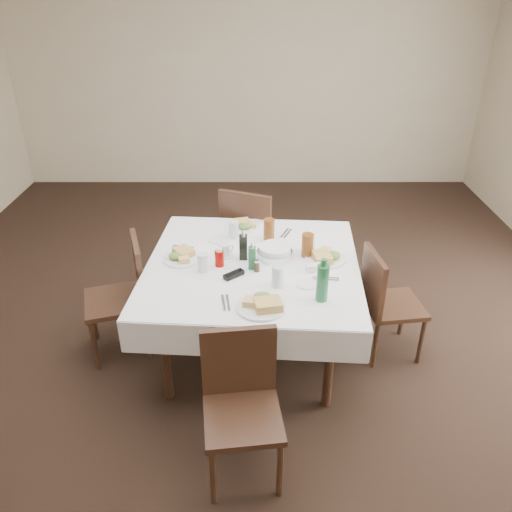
% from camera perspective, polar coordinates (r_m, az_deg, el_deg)
% --- Properties ---
extents(ground_plane, '(7.00, 7.00, 0.00)m').
position_cam_1_polar(ground_plane, '(3.96, -1.54, -9.63)').
color(ground_plane, black).
extents(room_shell, '(6.04, 7.04, 2.80)m').
position_cam_1_polar(room_shell, '(3.18, -1.95, 15.17)').
color(room_shell, '#C2AC92').
rests_on(room_shell, ground).
extents(dining_table, '(1.55, 1.55, 0.76)m').
position_cam_1_polar(dining_table, '(3.48, -0.40, -1.83)').
color(dining_table, black).
rests_on(dining_table, ground).
extents(chair_north, '(0.59, 0.59, 0.97)m').
position_cam_1_polar(chair_north, '(4.32, -0.68, 2.63)').
color(chair_north, black).
rests_on(chair_north, ground).
extents(chair_south, '(0.46, 0.46, 0.87)m').
position_cam_1_polar(chair_south, '(2.81, -1.73, -15.63)').
color(chair_south, black).
rests_on(chair_south, ground).
extents(chair_east, '(0.45, 0.45, 0.84)m').
position_cam_1_polar(chair_east, '(3.69, 14.38, -4.66)').
color(chair_east, black).
rests_on(chair_east, ground).
extents(chair_west, '(0.53, 0.53, 0.90)m').
position_cam_1_polar(chair_west, '(3.73, -14.60, -3.78)').
color(chair_west, black).
rests_on(chair_west, ground).
extents(meal_north, '(0.25, 0.25, 0.06)m').
position_cam_1_polar(meal_north, '(3.93, -1.31, 3.53)').
color(meal_north, white).
rests_on(meal_north, dining_table).
extents(meal_south, '(0.30, 0.30, 0.07)m').
position_cam_1_polar(meal_south, '(2.97, 0.73, -5.49)').
color(meal_south, white).
rests_on(meal_south, dining_table).
extents(meal_east, '(0.29, 0.29, 0.06)m').
position_cam_1_polar(meal_east, '(3.50, 7.98, -0.09)').
color(meal_east, white).
rests_on(meal_east, dining_table).
extents(meal_west, '(0.27, 0.27, 0.06)m').
position_cam_1_polar(meal_west, '(3.52, -8.49, -0.01)').
color(meal_west, white).
rests_on(meal_west, dining_table).
extents(side_plate_a, '(0.15, 0.15, 0.01)m').
position_cam_1_polar(side_plate_a, '(3.75, -4.36, 1.93)').
color(side_plate_a, white).
rests_on(side_plate_a, dining_table).
extents(side_plate_b, '(0.14, 0.14, 0.01)m').
position_cam_1_polar(side_plate_b, '(3.22, 5.81, -3.18)').
color(side_plate_b, white).
rests_on(side_plate_b, dining_table).
extents(water_n, '(0.07, 0.07, 0.14)m').
position_cam_1_polar(water_n, '(3.75, -2.55, 3.04)').
color(water_n, silver).
rests_on(water_n, dining_table).
extents(water_s, '(0.08, 0.08, 0.14)m').
position_cam_1_polar(water_s, '(3.15, 2.51, -2.34)').
color(water_s, silver).
rests_on(water_s, dining_table).
extents(water_e, '(0.07, 0.07, 0.14)m').
position_cam_1_polar(water_e, '(3.57, 6.15, 1.47)').
color(water_e, silver).
rests_on(water_e, dining_table).
extents(water_w, '(0.07, 0.07, 0.13)m').
position_cam_1_polar(water_w, '(3.33, -6.09, -0.75)').
color(water_w, silver).
rests_on(water_w, dining_table).
extents(iced_tea_a, '(0.08, 0.08, 0.17)m').
position_cam_1_polar(iced_tea_a, '(3.71, 1.49, 3.01)').
color(iced_tea_a, brown).
rests_on(iced_tea_a, dining_table).
extents(iced_tea_b, '(0.08, 0.08, 0.17)m').
position_cam_1_polar(iced_tea_b, '(3.50, 5.90, 1.23)').
color(iced_tea_b, brown).
rests_on(iced_tea_b, dining_table).
extents(bread_basket, '(0.25, 0.25, 0.08)m').
position_cam_1_polar(bread_basket, '(3.50, 2.17, 0.49)').
color(bread_basket, silver).
rests_on(bread_basket, dining_table).
extents(oil_cruet_dark, '(0.05, 0.05, 0.23)m').
position_cam_1_polar(oil_cruet_dark, '(3.45, -1.46, 1.13)').
color(oil_cruet_dark, black).
rests_on(oil_cruet_dark, dining_table).
extents(oil_cruet_green, '(0.05, 0.05, 0.20)m').
position_cam_1_polar(oil_cruet_green, '(3.34, -0.45, -0.10)').
color(oil_cruet_green, '#226A3B').
rests_on(oil_cruet_green, dining_table).
extents(ketchup_bottle, '(0.06, 0.06, 0.13)m').
position_cam_1_polar(ketchup_bottle, '(3.39, -4.22, -0.18)').
color(ketchup_bottle, '#A60700').
rests_on(ketchup_bottle, dining_table).
extents(salt_shaker, '(0.03, 0.03, 0.07)m').
position_cam_1_polar(salt_shaker, '(3.43, -0.66, -0.23)').
color(salt_shaker, white).
rests_on(salt_shaker, dining_table).
extents(pepper_shaker, '(0.04, 0.04, 0.09)m').
position_cam_1_polar(pepper_shaker, '(3.32, 0.09, -1.12)').
color(pepper_shaker, '#403320').
rests_on(pepper_shaker, dining_table).
extents(coffee_mug, '(0.13, 0.13, 0.09)m').
position_cam_1_polar(coffee_mug, '(3.52, -3.64, 0.61)').
color(coffee_mug, white).
rests_on(coffee_mug, dining_table).
extents(sunglasses, '(0.14, 0.13, 0.03)m').
position_cam_1_polar(sunglasses, '(3.28, -2.55, -2.14)').
color(sunglasses, black).
rests_on(sunglasses, dining_table).
extents(green_bottle, '(0.07, 0.07, 0.28)m').
position_cam_1_polar(green_bottle, '(3.02, 7.60, -2.99)').
color(green_bottle, '#226A3B').
rests_on(green_bottle, dining_table).
extents(sugar_caddy, '(0.11, 0.07, 0.05)m').
position_cam_1_polar(sugar_caddy, '(3.36, 6.58, -1.32)').
color(sugar_caddy, white).
rests_on(sugar_caddy, dining_table).
extents(cutlery_n, '(0.10, 0.17, 0.01)m').
position_cam_1_polar(cutlery_n, '(3.84, 3.47, 2.60)').
color(cutlery_n, silver).
rests_on(cutlery_n, dining_table).
extents(cutlery_s, '(0.07, 0.18, 0.01)m').
position_cam_1_polar(cutlery_s, '(3.03, -3.47, -5.36)').
color(cutlery_s, silver).
rests_on(cutlery_s, dining_table).
extents(cutlery_e, '(0.18, 0.05, 0.01)m').
position_cam_1_polar(cutlery_e, '(3.28, 7.96, -2.62)').
color(cutlery_e, silver).
rests_on(cutlery_e, dining_table).
extents(cutlery_w, '(0.16, 0.08, 0.01)m').
position_cam_1_polar(cutlery_w, '(3.67, -8.34, 0.97)').
color(cutlery_w, silver).
rests_on(cutlery_w, dining_table).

